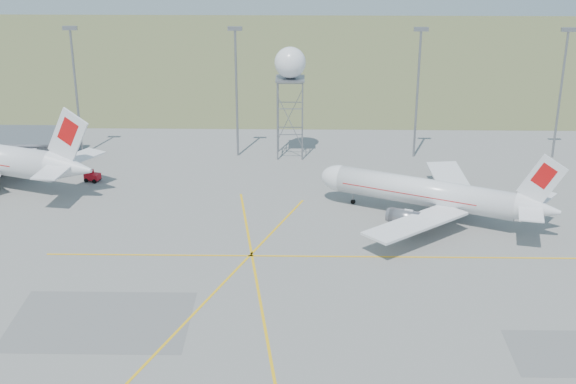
{
  "coord_description": "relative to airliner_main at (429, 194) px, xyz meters",
  "views": [
    {
      "loc": [
        0.15,
        -54.88,
        42.22
      ],
      "look_at": [
        -1.54,
        40.0,
        4.15
      ],
      "focal_mm": 50.0,
      "sensor_mm": 36.0,
      "label": 1
    }
  ],
  "objects": [
    {
      "name": "radar_tower",
      "position": [
        -18.39,
        24.16,
        6.47
      ],
      "size": [
        4.82,
        4.82,
        17.45
      ],
      "color": "gray",
      "rests_on": "ground"
    },
    {
      "name": "airliner_main",
      "position": [
        0.0,
        0.0,
        0.0
      ],
      "size": [
        30.26,
        28.18,
        10.84
      ],
      "rotation": [
        0.0,
        0.0,
        2.71
      ],
      "color": "white",
      "rests_on": "ground"
    },
    {
      "name": "mast_c",
      "position": [
        1.28,
        24.15,
        8.75
      ],
      "size": [
        2.2,
        0.5,
        20.5
      ],
      "color": "gray",
      "rests_on": "ground"
    },
    {
      "name": "mast_d",
      "position": [
        23.28,
        24.15,
        8.75
      ],
      "size": [
        2.2,
        0.5,
        20.5
      ],
      "color": "gray",
      "rests_on": "ground"
    },
    {
      "name": "mast_b",
      "position": [
        -26.72,
        24.15,
        8.75
      ],
      "size": [
        2.2,
        0.5,
        20.5
      ],
      "color": "gray",
      "rests_on": "ground"
    },
    {
      "name": "baggage_tug",
      "position": [
        -47.19,
        12.32,
        -2.69
      ],
      "size": [
        2.46,
        2.22,
        1.66
      ],
      "rotation": [
        0.0,
        0.0,
        -0.3
      ],
      "color": "#AD0C17",
      "rests_on": "ground"
    },
    {
      "name": "building_grey",
      "position": [
        -61.72,
        22.15,
        -1.35
      ],
      "size": [
        19.0,
        10.0,
        3.9
      ],
      "color": "gray",
      "rests_on": "ground"
    },
    {
      "name": "mast_a",
      "position": [
        -51.72,
        24.15,
        8.75
      ],
      "size": [
        2.2,
        0.5,
        20.5
      ],
      "color": "gray",
      "rests_on": "ground"
    },
    {
      "name": "grass_strip",
      "position": [
        -16.72,
        98.15,
        -3.31
      ],
      "size": [
        400.0,
        120.0,
        0.03
      ],
      "primitive_type": "cube",
      "color": "#566236",
      "rests_on": "ground"
    }
  ]
}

